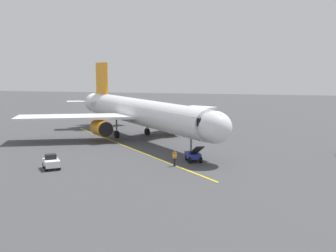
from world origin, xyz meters
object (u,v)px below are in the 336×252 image
(airplane, at_px, (140,113))
(belt_loader_near_nose, at_px, (193,155))
(tug_portside, at_px, (51,162))
(ground_crew_marshaller, at_px, (175,158))

(airplane, distance_m, belt_loader_near_nose, 16.57)
(belt_loader_near_nose, distance_m, tug_portside, 15.59)
(airplane, bearing_deg, ground_crew_marshaller, 119.27)
(belt_loader_near_nose, bearing_deg, airplane, -50.97)
(ground_crew_marshaller, bearing_deg, airplane, -60.73)
(airplane, height_order, belt_loader_near_nose, airplane)
(belt_loader_near_nose, xyz_separation_m, tug_portside, (13.98, 6.90, -0.01))
(airplane, height_order, ground_crew_marshaller, airplane)
(ground_crew_marshaller, xyz_separation_m, tug_portside, (12.39, 4.09, -0.18))
(airplane, relative_size, belt_loader_near_nose, 7.11)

